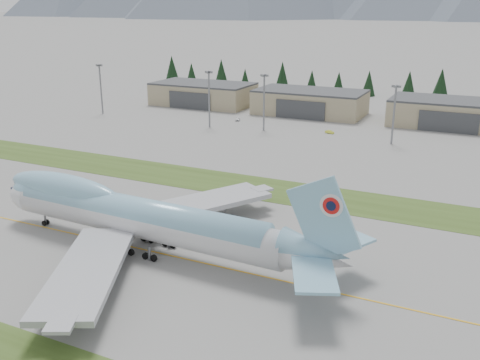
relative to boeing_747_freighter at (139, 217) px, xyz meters
The scene contains 11 objects.
ground 7.07m from the boeing_747_freighter, ahead, with size 7000.00×7000.00×0.00m, color slate.
grass_strip_far 45.43m from the boeing_747_freighter, 88.88° to the left, with size 400.00×18.00×0.08m, color #364D1B.
taxiway_line_main 7.07m from the boeing_747_freighter, ahead, with size 400.00×0.40×0.02m, color gold.
boeing_747_freighter is the anchor object (origin of this frame).
hangar_left 164.96m from the boeing_747_freighter, 114.77° to the left, with size 48.00×26.60×10.80m.
hangar_center 150.45m from the boeing_747_freighter, 95.39° to the left, with size 48.00×26.60×10.80m.
hangar_right 156.65m from the boeing_747_freighter, 72.97° to the left, with size 48.00×26.60×10.80m.
floodlight_masts 109.80m from the boeing_747_freighter, 85.73° to the left, with size 200.73×9.86×24.21m.
service_vehicle_a 127.62m from the boeing_747_freighter, 106.81° to the left, with size 1.57×3.88×1.32m, color white.
service_vehicle_b 116.13m from the boeing_747_freighter, 87.42° to the left, with size 1.27×3.61×1.19m, color yellow.
conifer_belt 212.31m from the boeing_747_freighter, 91.98° to the left, with size 271.57×15.04×16.54m.
Camera 1 is at (59.23, -79.90, 46.65)m, focal length 40.00 mm.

